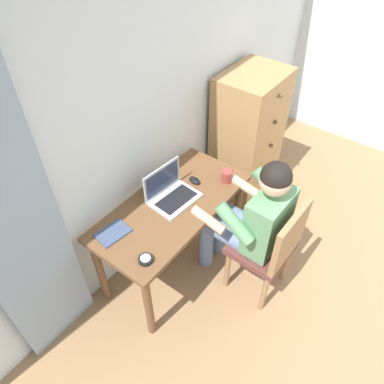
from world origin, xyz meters
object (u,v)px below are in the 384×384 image
at_px(desk_clock, 146,259).
at_px(notebook_pad, 113,233).
at_px(person_seated, 251,217).
at_px(coffee_mug, 227,176).
at_px(computer_mouse, 194,180).
at_px(chair, 271,246).
at_px(desk, 173,215).
at_px(laptop, 171,192).
at_px(dresser, 248,136).

bearing_deg(desk_clock, notebook_pad, 84.33).
bearing_deg(person_seated, coffee_mug, 59.98).
bearing_deg(computer_mouse, person_seated, -83.46).
bearing_deg(chair, desk, 109.68).
bearing_deg(coffee_mug, notebook_pad, 160.56).
bearing_deg(laptop, computer_mouse, -8.24).
height_order(dresser, chair, dresser).
bearing_deg(laptop, notebook_pad, 169.46).
distance_m(person_seated, coffee_mug, 0.39).
bearing_deg(computer_mouse, desk_clock, -155.36).
distance_m(dresser, notebook_pad, 1.62).
xyz_separation_m(notebook_pad, coffee_mug, (0.88, -0.31, 0.04)).
xyz_separation_m(computer_mouse, notebook_pad, (-0.72, 0.12, -0.01)).
bearing_deg(notebook_pad, desk, -9.77).
xyz_separation_m(dresser, desk_clock, (-1.65, -0.25, 0.12)).
xyz_separation_m(dresser, coffee_mug, (-0.73, -0.24, 0.15)).
height_order(laptop, notebook_pad, laptop).
xyz_separation_m(desk, computer_mouse, (0.28, 0.01, 0.12)).
distance_m(desk, computer_mouse, 0.31).
bearing_deg(notebook_pad, laptop, -2.75).
relative_size(dresser, notebook_pad, 5.81).
height_order(laptop, computer_mouse, laptop).
relative_size(desk, dresser, 1.00).
height_order(notebook_pad, coffee_mug, coffee_mug).
xyz_separation_m(laptop, computer_mouse, (0.24, -0.03, -0.04)).
xyz_separation_m(desk, person_seated, (0.25, -0.50, 0.09)).
bearing_deg(desk, person_seated, -63.56).
bearing_deg(coffee_mug, person_seated, -120.02).
height_order(desk, computer_mouse, computer_mouse).
bearing_deg(coffee_mug, desk, 158.73).
bearing_deg(notebook_pad, desk_clock, -87.87).
relative_size(laptop, desk_clock, 4.01).
bearing_deg(desk_clock, computer_mouse, 14.36).
height_order(chair, computer_mouse, chair).
bearing_deg(chair, computer_mouse, 86.92).
distance_m(laptop, coffee_mug, 0.45).
xyz_separation_m(chair, computer_mouse, (0.04, 0.70, 0.22)).
bearing_deg(computer_mouse, notebook_pad, -179.52).
bearing_deg(notebook_pad, coffee_mug, -11.64).
bearing_deg(computer_mouse, laptop, -177.97).
bearing_deg(person_seated, desk, 116.44).
xyz_separation_m(desk, laptop, (0.05, 0.05, 0.16)).
distance_m(dresser, laptop, 1.14).
height_order(desk, notebook_pad, notebook_pad).
bearing_deg(person_seated, notebook_pad, 137.10).
bearing_deg(desk_clock, desk, 20.76).
height_order(person_seated, laptop, person_seated).
relative_size(computer_mouse, desk_clock, 1.11).
relative_size(dresser, coffee_mug, 10.16).
bearing_deg(person_seated, laptop, 110.25).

